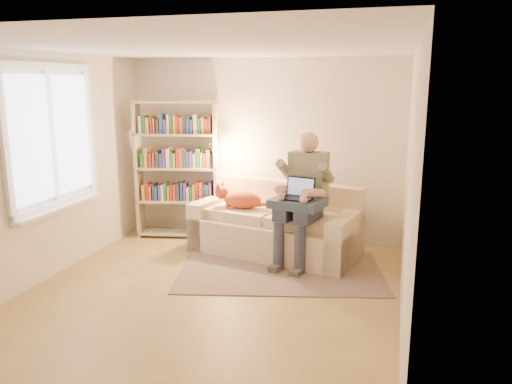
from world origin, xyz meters
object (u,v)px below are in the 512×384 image
(sofa, at_px, (276,228))
(bookshelf, at_px, (177,163))
(laptop, at_px, (304,194))
(person, at_px, (303,192))
(cat, at_px, (237,199))

(sofa, distance_m, bookshelf, 1.77)
(sofa, height_order, bookshelf, bookshelf)
(laptop, height_order, bookshelf, bookshelf)
(laptop, relative_size, bookshelf, 0.21)
(person, bearing_deg, cat, 178.67)
(person, bearing_deg, laptop, -64.62)
(laptop, bearing_deg, person, 115.38)
(bookshelf, bearing_deg, cat, -29.46)
(bookshelf, bearing_deg, sofa, -22.58)
(cat, relative_size, laptop, 1.91)
(cat, height_order, bookshelf, bookshelf)
(bookshelf, bearing_deg, laptop, -31.75)
(sofa, relative_size, person, 1.41)
(sofa, xyz_separation_m, person, (0.41, -0.25, 0.58))
(laptop, bearing_deg, cat, 170.01)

